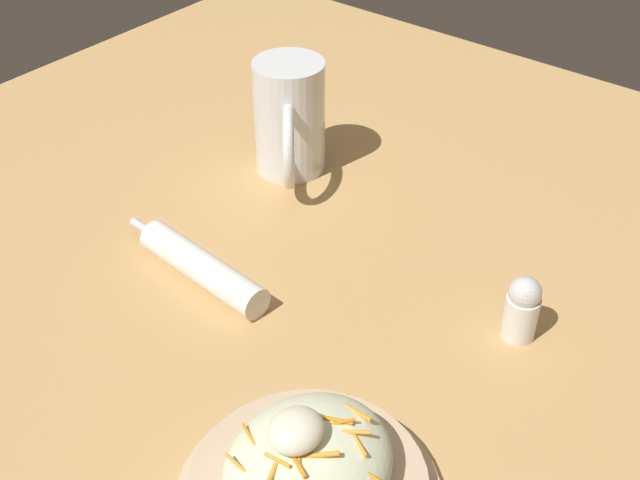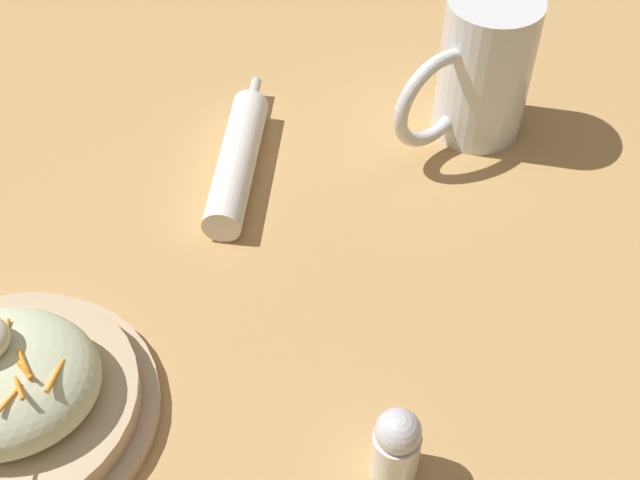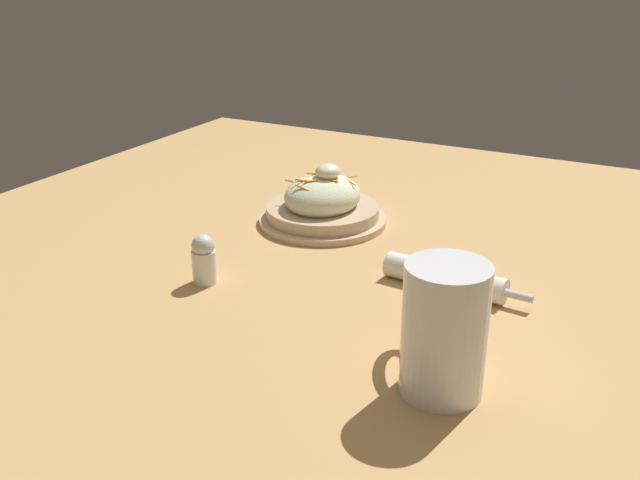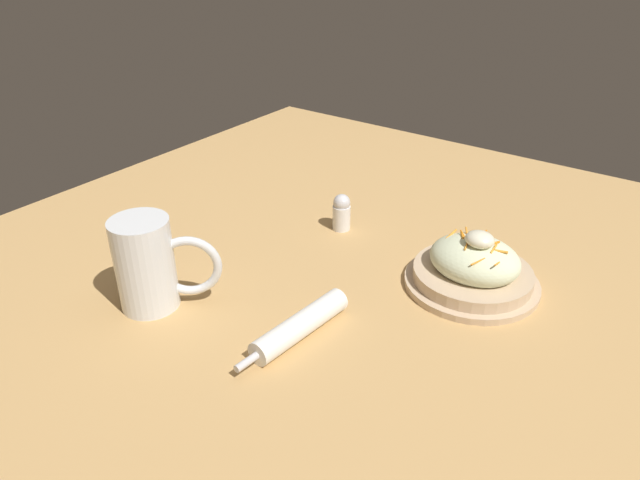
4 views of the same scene
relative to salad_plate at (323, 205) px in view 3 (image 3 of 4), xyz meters
The scene contains 5 objects.
ground_plane 0.18m from the salad_plate, 141.73° to the right, with size 1.43×1.43×0.00m, color tan.
salad_plate is the anchor object (origin of this frame).
beer_mug 0.50m from the salad_plate, 138.30° to the right, with size 0.14×0.12×0.14m.
napkin_roll 0.30m from the salad_plate, 118.87° to the right, with size 0.05×0.21×0.04m.
salt_shaker 0.28m from the salad_plate, behind, with size 0.03×0.03×0.07m.
Camera 3 is at (-0.86, -0.41, 0.43)m, focal length 40.36 mm.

